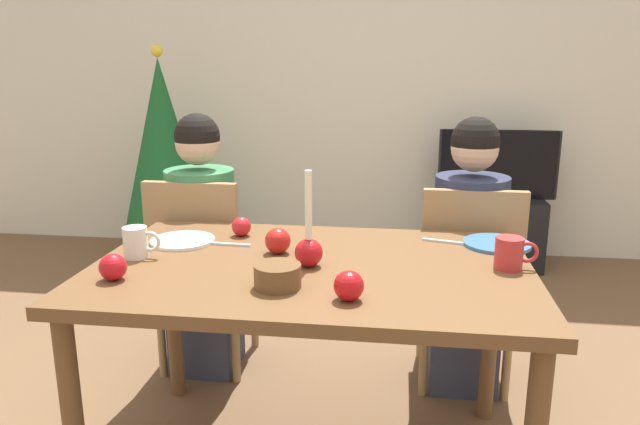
% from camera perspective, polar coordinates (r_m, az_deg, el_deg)
% --- Properties ---
extents(back_wall, '(6.40, 0.10, 2.60)m').
position_cam_1_polar(back_wall, '(4.40, 4.32, 13.14)').
color(back_wall, beige).
rests_on(back_wall, ground).
extents(dining_table, '(1.40, 0.90, 0.75)m').
position_cam_1_polar(dining_table, '(1.95, -0.80, -7.23)').
color(dining_table, brown).
rests_on(dining_table, ground).
extents(chair_left, '(0.40, 0.40, 0.90)m').
position_cam_1_polar(chair_left, '(2.70, -11.32, -4.86)').
color(chair_left, '#99754C').
rests_on(chair_left, ground).
extents(chair_right, '(0.40, 0.40, 0.90)m').
position_cam_1_polar(chair_right, '(2.57, 13.95, -5.95)').
color(chair_right, '#99754C').
rests_on(chair_right, ground).
extents(person_left_child, '(0.30, 0.30, 1.17)m').
position_cam_1_polar(person_left_child, '(2.71, -11.15, -3.49)').
color(person_left_child, '#33384C').
rests_on(person_left_child, ground).
extents(person_right_child, '(0.30, 0.30, 1.17)m').
position_cam_1_polar(person_right_child, '(2.58, 13.95, -4.50)').
color(person_right_child, '#33384C').
rests_on(person_right_child, ground).
extents(tv_stand, '(0.64, 0.40, 0.48)m').
position_cam_1_polar(tv_stand, '(4.30, 16.22, -1.73)').
color(tv_stand, black).
rests_on(tv_stand, ground).
extents(tv, '(0.79, 0.05, 0.46)m').
position_cam_1_polar(tv, '(4.20, 16.66, 4.45)').
color(tv, black).
rests_on(tv, tv_stand).
extents(christmas_tree, '(0.64, 0.64, 1.49)m').
position_cam_1_polar(christmas_tree, '(4.23, -14.76, 5.53)').
color(christmas_tree, brown).
rests_on(christmas_tree, ground).
extents(candle_centerpiece, '(0.09, 0.09, 0.31)m').
position_cam_1_polar(candle_centerpiece, '(1.88, -1.09, -3.30)').
color(candle_centerpiece, red).
rests_on(candle_centerpiece, dining_table).
extents(plate_left, '(0.23, 0.23, 0.01)m').
position_cam_1_polar(plate_left, '(2.20, -13.02, -2.64)').
color(plate_left, white).
rests_on(plate_left, dining_table).
extents(plate_right, '(0.24, 0.24, 0.01)m').
position_cam_1_polar(plate_right, '(2.20, 16.57, -2.88)').
color(plate_right, teal).
rests_on(plate_right, dining_table).
extents(mug_left, '(0.13, 0.08, 0.10)m').
position_cam_1_polar(mug_left, '(2.06, -17.15, -2.74)').
color(mug_left, silver).
rests_on(mug_left, dining_table).
extents(mug_right, '(0.13, 0.09, 0.10)m').
position_cam_1_polar(mug_right, '(1.96, 17.74, -3.72)').
color(mug_right, '#B72D2D').
rests_on(mug_right, dining_table).
extents(fork_left, '(0.18, 0.02, 0.01)m').
position_cam_1_polar(fork_left, '(2.14, -9.00, -3.00)').
color(fork_left, silver).
rests_on(fork_left, dining_table).
extents(fork_right, '(0.18, 0.06, 0.01)m').
position_cam_1_polar(fork_right, '(2.19, 12.08, -2.76)').
color(fork_right, silver).
rests_on(fork_right, dining_table).
extents(bowl_walnuts, '(0.14, 0.14, 0.07)m').
position_cam_1_polar(bowl_walnuts, '(1.72, -4.09, -6.07)').
color(bowl_walnuts, brown).
rests_on(bowl_walnuts, dining_table).
extents(apple_near_candle, '(0.08, 0.08, 0.08)m').
position_cam_1_polar(apple_near_candle, '(1.87, -19.21, -4.95)').
color(apple_near_candle, red).
rests_on(apple_near_candle, dining_table).
extents(apple_by_left_plate, '(0.08, 0.08, 0.08)m').
position_cam_1_polar(apple_by_left_plate, '(1.63, 2.77, -7.02)').
color(apple_by_left_plate, red).
rests_on(apple_by_left_plate, dining_table).
extents(apple_by_right_mug, '(0.09, 0.09, 0.09)m').
position_cam_1_polar(apple_by_right_mug, '(2.02, -4.06, -2.72)').
color(apple_by_right_mug, red).
rests_on(apple_by_right_mug, dining_table).
extents(apple_far_edge, '(0.07, 0.07, 0.07)m').
position_cam_1_polar(apple_far_edge, '(2.23, -7.54, -1.34)').
color(apple_far_edge, red).
rests_on(apple_far_edge, dining_table).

